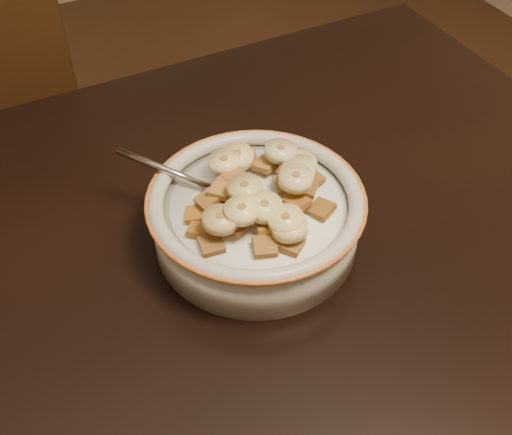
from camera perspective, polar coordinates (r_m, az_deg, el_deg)
name	(u,v)px	position (r m, az deg, el deg)	size (l,w,h in m)	color
cereal_bowl	(256,223)	(0.60, 0.00, -0.46)	(0.19, 0.19, 0.05)	#B6AD96
milk	(256,205)	(0.59, 0.00, 1.12)	(0.16, 0.16, 0.00)	white
spoon	(225,193)	(0.59, -2.79, 2.16)	(0.03, 0.05, 0.01)	#AEAEAE
cereal_square_0	(235,225)	(0.55, -1.84, -0.69)	(0.02, 0.02, 0.01)	brown
cereal_square_1	(311,178)	(0.60, 4.91, 3.48)	(0.02, 0.02, 0.01)	brown
cereal_square_2	(306,187)	(0.59, 4.50, 2.74)	(0.02, 0.02, 0.01)	brown
cereal_square_3	(297,202)	(0.57, 3.64, 1.39)	(0.02, 0.02, 0.01)	brown
cereal_square_4	(222,191)	(0.57, -3.08, 2.38)	(0.02, 0.02, 0.01)	olive
cereal_square_5	(287,157)	(0.63, 2.78, 5.40)	(0.02, 0.02, 0.01)	brown
cereal_square_6	(286,160)	(0.63, 2.66, 5.15)	(0.02, 0.02, 0.01)	brown
cereal_square_7	(265,207)	(0.56, 0.76, 0.96)	(0.02, 0.02, 0.01)	brown
cereal_square_8	(321,209)	(0.58, 5.84, 0.77)	(0.02, 0.02, 0.01)	brown
cereal_square_9	(289,172)	(0.60, 2.96, 4.06)	(0.02, 0.02, 0.01)	brown
cereal_square_10	(286,182)	(0.59, 2.68, 3.14)	(0.02, 0.02, 0.01)	#97602C
cereal_square_11	(219,216)	(0.56, -3.33, 0.12)	(0.02, 0.02, 0.01)	brown
cereal_square_12	(291,181)	(0.59, 3.17, 3.26)	(0.02, 0.02, 0.01)	brown
cereal_square_13	(208,200)	(0.57, -4.27, 1.59)	(0.02, 0.02, 0.01)	brown
cereal_square_14	(269,226)	(0.55, 1.16, -0.80)	(0.02, 0.02, 0.01)	brown
cereal_square_15	(226,185)	(0.58, -2.70, 2.91)	(0.02, 0.02, 0.01)	brown
cereal_square_16	(265,246)	(0.54, 0.80, -2.56)	(0.02, 0.02, 0.01)	olive
cereal_square_17	(196,214)	(0.57, -5.31, 0.28)	(0.02, 0.02, 0.01)	#94661E
cereal_square_18	(200,229)	(0.56, -4.98, -1.07)	(0.02, 0.02, 0.01)	brown
cereal_square_19	(247,160)	(0.62, -0.82, 5.17)	(0.02, 0.02, 0.01)	brown
cereal_square_20	(261,215)	(0.56, 0.45, 0.20)	(0.02, 0.02, 0.01)	olive
cereal_square_21	(211,244)	(0.55, -3.99, -2.41)	(0.02, 0.02, 0.01)	brown
cereal_square_22	(265,164)	(0.61, 0.81, 4.74)	(0.02, 0.02, 0.01)	olive
cereal_square_23	(291,244)	(0.55, 3.12, -2.38)	(0.02, 0.02, 0.01)	brown
cereal_square_24	(236,178)	(0.59, -1.79, 3.52)	(0.02, 0.02, 0.01)	#915926
banana_slice_0	(265,207)	(0.55, 0.77, 0.92)	(0.03, 0.03, 0.01)	#EADD73
banana_slice_1	(300,163)	(0.60, 3.94, 4.82)	(0.03, 0.03, 0.01)	#FFF2A8
banana_slice_2	(242,211)	(0.54, -1.25, 0.62)	(0.03, 0.03, 0.01)	#E2CB73
banana_slice_3	(224,162)	(0.60, -2.84, 4.93)	(0.03, 0.03, 0.01)	beige
banana_slice_4	(300,168)	(0.59, 3.89, 4.40)	(0.03, 0.03, 0.01)	#CCBB7B
banana_slice_5	(296,178)	(0.57, 3.56, 3.48)	(0.03, 0.03, 0.01)	#D9C37B
banana_slice_6	(245,188)	(0.56, -1.02, 2.61)	(0.03, 0.03, 0.01)	#DCBA6E
banana_slice_7	(298,173)	(0.58, 3.74, 4.00)	(0.03, 0.03, 0.01)	beige
banana_slice_8	(220,220)	(0.54, -3.19, -0.19)	(0.03, 0.03, 0.01)	tan
banana_slice_9	(237,157)	(0.61, -1.66, 5.42)	(0.03, 0.03, 0.01)	#E1CA86
banana_slice_10	(286,220)	(0.54, 2.64, -0.22)	(0.03, 0.03, 0.01)	#E2D182
banana_slice_11	(281,151)	(0.61, 2.22, 5.91)	(0.03, 0.03, 0.01)	#C9BF85
banana_slice_12	(289,228)	(0.54, 2.99, -0.96)	(0.03, 0.03, 0.01)	tan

